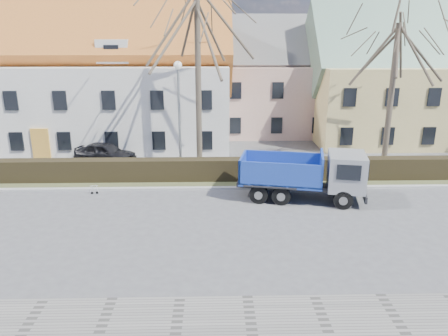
{
  "coord_description": "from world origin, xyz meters",
  "views": [
    {
      "loc": [
        -1.07,
        -18.54,
        8.39
      ],
      "look_at": [
        -0.55,
        3.44,
        1.6
      ],
      "focal_mm": 35.0,
      "sensor_mm": 36.0,
      "label": 1
    }
  ],
  "objects_px": {
    "parked_car_a": "(105,153)",
    "cart_frame": "(91,189)",
    "dump_truck": "(298,175)",
    "streetlight": "(179,120)"
  },
  "relations": [
    {
      "from": "streetlight",
      "to": "parked_car_a",
      "type": "bearing_deg",
      "value": 150.26
    },
    {
      "from": "cart_frame",
      "to": "parked_car_a",
      "type": "bearing_deg",
      "value": 95.85
    },
    {
      "from": "streetlight",
      "to": "dump_truck",
      "type": "bearing_deg",
      "value": -31.99
    },
    {
      "from": "dump_truck",
      "to": "parked_car_a",
      "type": "relative_size",
      "value": 1.61
    },
    {
      "from": "parked_car_a",
      "to": "streetlight",
      "type": "bearing_deg",
      "value": -102.86
    },
    {
      "from": "streetlight",
      "to": "cart_frame",
      "type": "height_order",
      "value": "streetlight"
    },
    {
      "from": "dump_truck",
      "to": "cart_frame",
      "type": "distance_m",
      "value": 11.16
    },
    {
      "from": "dump_truck",
      "to": "cart_frame",
      "type": "xyz_separation_m",
      "value": [
        -11.07,
        0.93,
        -1.06
      ]
    },
    {
      "from": "streetlight",
      "to": "parked_car_a",
      "type": "relative_size",
      "value": 1.68
    },
    {
      "from": "parked_car_a",
      "to": "cart_frame",
      "type": "bearing_deg",
      "value": -157.27
    }
  ]
}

